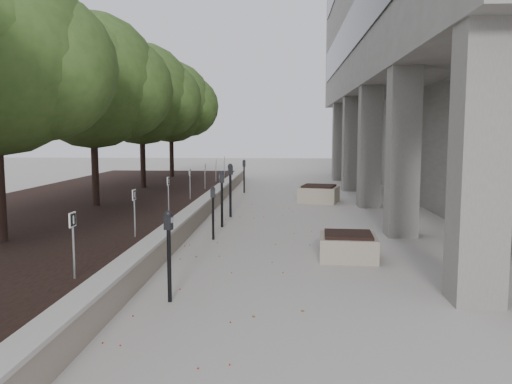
% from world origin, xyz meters
% --- Properties ---
extents(ground, '(90.00, 90.00, 0.00)m').
position_xyz_m(ground, '(0.00, 0.00, 0.00)').
color(ground, '#ADA79F').
rests_on(ground, ground).
extents(retaining_wall, '(0.39, 26.00, 0.50)m').
position_xyz_m(retaining_wall, '(-1.82, 9.00, 0.25)').
color(retaining_wall, '#A29480').
rests_on(retaining_wall, ground).
extents(planting_bed, '(7.00, 26.00, 0.40)m').
position_xyz_m(planting_bed, '(-5.50, 9.00, 0.20)').
color(planting_bed, black).
rests_on(planting_bed, ground).
extents(crabapple_tree_3, '(4.60, 4.00, 5.44)m').
position_xyz_m(crabapple_tree_3, '(-4.80, 8.00, 3.12)').
color(crabapple_tree_3, '#31511F').
rests_on(crabapple_tree_3, planting_bed).
extents(crabapple_tree_4, '(4.60, 4.00, 5.44)m').
position_xyz_m(crabapple_tree_4, '(-4.80, 13.00, 3.12)').
color(crabapple_tree_4, '#31511F').
rests_on(crabapple_tree_4, planting_bed).
extents(crabapple_tree_5, '(4.60, 4.00, 5.44)m').
position_xyz_m(crabapple_tree_5, '(-4.80, 18.00, 3.12)').
color(crabapple_tree_5, '#31511F').
rests_on(crabapple_tree_5, planting_bed).
extents(parking_sign_2, '(0.04, 0.22, 0.96)m').
position_xyz_m(parking_sign_2, '(-2.35, 0.50, 0.88)').
color(parking_sign_2, black).
rests_on(parking_sign_2, planting_bed).
extents(parking_sign_3, '(0.04, 0.22, 0.96)m').
position_xyz_m(parking_sign_3, '(-2.35, 3.50, 0.88)').
color(parking_sign_3, black).
rests_on(parking_sign_3, planting_bed).
extents(parking_sign_4, '(0.04, 0.22, 0.96)m').
position_xyz_m(parking_sign_4, '(-2.35, 6.50, 0.88)').
color(parking_sign_4, black).
rests_on(parking_sign_4, planting_bed).
extents(parking_sign_5, '(0.04, 0.22, 0.96)m').
position_xyz_m(parking_sign_5, '(-2.35, 9.50, 0.88)').
color(parking_sign_5, black).
rests_on(parking_sign_5, planting_bed).
extents(parking_sign_6, '(0.04, 0.22, 0.96)m').
position_xyz_m(parking_sign_6, '(-2.35, 12.50, 0.88)').
color(parking_sign_6, black).
rests_on(parking_sign_6, planting_bed).
extents(parking_sign_7, '(0.04, 0.22, 0.96)m').
position_xyz_m(parking_sign_7, '(-2.35, 15.50, 0.88)').
color(parking_sign_7, black).
rests_on(parking_sign_7, planting_bed).
extents(parking_sign_8, '(0.04, 0.22, 0.96)m').
position_xyz_m(parking_sign_8, '(-2.35, 18.50, 0.88)').
color(parking_sign_8, black).
rests_on(parking_sign_8, planting_bed).
extents(parking_meter_1, '(0.16, 0.13, 1.36)m').
position_xyz_m(parking_meter_1, '(-1.04, 0.75, 0.68)').
color(parking_meter_1, black).
rests_on(parking_meter_1, ground).
extents(parking_meter_2, '(0.12, 0.09, 1.25)m').
position_xyz_m(parking_meter_2, '(-1.03, 5.27, 0.62)').
color(parking_meter_2, black).
rests_on(parking_meter_2, ground).
extents(parking_meter_3, '(0.17, 0.14, 1.49)m').
position_xyz_m(parking_meter_3, '(-1.03, 6.91, 0.74)').
color(parking_meter_3, black).
rests_on(parking_meter_3, ground).
extents(parking_meter_4, '(0.19, 0.16, 1.58)m').
position_xyz_m(parking_meter_4, '(-0.99, 8.58, 0.79)').
color(parking_meter_4, black).
rests_on(parking_meter_4, ground).
extents(parking_meter_5, '(0.15, 0.12, 1.38)m').
position_xyz_m(parking_meter_5, '(-1.09, 14.83, 0.69)').
color(parking_meter_5, black).
rests_on(parking_meter_5, ground).
extents(planter_front, '(1.17, 1.17, 0.51)m').
position_xyz_m(planter_front, '(1.87, 3.58, 0.26)').
color(planter_front, '#A29480').
rests_on(planter_front, ground).
extents(planter_back, '(1.59, 1.59, 0.61)m').
position_xyz_m(planter_back, '(1.81, 12.11, 0.31)').
color(planter_back, '#A29480').
rests_on(planter_back, ground).
extents(berry_scatter, '(3.30, 14.10, 0.02)m').
position_xyz_m(berry_scatter, '(-0.10, 5.00, 0.01)').
color(berry_scatter, maroon).
rests_on(berry_scatter, ground).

